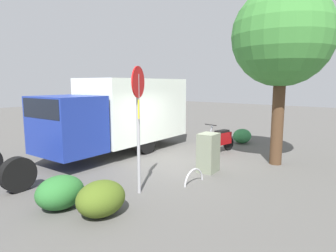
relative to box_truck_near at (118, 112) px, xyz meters
The scene contains 10 objects.
ground_plane 3.37m from the box_truck_near, 96.02° to the left, with size 60.00×60.00×0.00m, color #52504D.
box_truck_near is the anchor object (origin of this frame).
motorcycle 4.19m from the box_truck_near, 130.36° to the left, with size 1.80×0.61×1.20m.
stop_sign 4.50m from the box_truck_near, 54.91° to the left, with size 0.71×0.33×3.16m.
street_tree 6.44m from the box_truck_near, 113.03° to the left, with size 3.25×3.25×5.90m.
utility_cabinet 4.19m from the box_truck_near, 91.15° to the left, with size 0.64×0.52×1.22m, color gray.
bike_rack_hoop 4.75m from the box_truck_near, 75.68° to the left, with size 0.85×0.85×0.05m, color #B7B7BC.
shrub_near_sign 5.72m from the box_truck_near, 44.62° to the left, with size 1.09×0.89×0.74m, color #455A1A.
shrub_mid_verge 5.37m from the box_truck_near, 34.22° to the left, with size 1.08×0.89×0.74m, color #28672C.
shrub_by_tree 5.88m from the box_truck_near, 148.61° to the left, with size 0.98×0.80×0.67m, color #327C45.
Camera 1 is at (7.88, 5.69, 2.74)m, focal length 30.94 mm.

